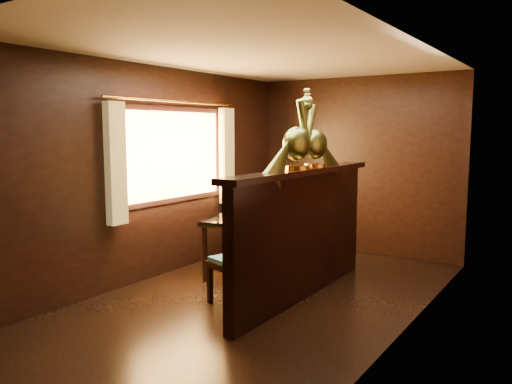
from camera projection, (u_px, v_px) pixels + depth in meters
ground at (261, 299)px, 5.21m from camera, size 5.00×5.00×0.00m
room_shell at (255, 147)px, 5.08m from camera, size 3.04×5.04×2.52m
partition at (303, 230)px, 5.20m from camera, size 0.26×2.70×1.36m
dining_table at (246, 221)px, 6.13m from camera, size 0.97×1.34×0.91m
chair_left at (242, 244)px, 4.90m from camera, size 0.55×0.57×1.23m
chair_right at (294, 217)px, 6.06m from camera, size 0.53×0.56×1.34m
peacock_left at (297, 129)px, 4.94m from camera, size 0.26×0.69×0.82m
peacock_right at (315, 131)px, 5.27m from camera, size 0.24×0.65×0.77m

